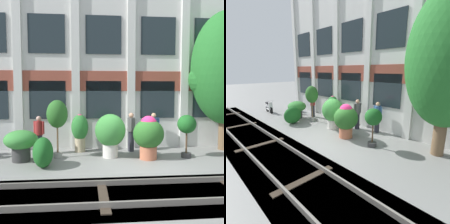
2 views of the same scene
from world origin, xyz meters
The scene contains 16 objects.
ground_plane centered at (0.00, 0.00, 0.00)m, with size 80.00×80.00×0.00m, color gray.
apartment_facade centered at (0.00, 2.92, 4.40)m, with size 15.40×0.64×8.85m.
rail_tracks centered at (0.00, -2.84, -0.13)m, with size 23.04×2.80×0.43m.
broadleaf_tree centered at (4.13, 1.94, 3.57)m, with size 3.16×3.01×6.17m.
potted_plant_ribbed_drum centered at (-1.10, 1.04, 1.01)m, with size 1.22×1.22×1.73m.
potted_plant_tall_urn centered at (1.90, 0.68, 1.25)m, with size 0.74×0.74×1.71m.
potted_plant_fluted_column centered at (0.35, 0.61, 0.96)m, with size 1.20×1.20×1.69m.
potted_plant_terracotta_small centered at (-3.18, 1.10, 1.69)m, with size 0.82×0.82×2.30m.
potted_plant_glazed_jar centered at (-4.49, 0.74, 0.72)m, with size 1.25×1.25×1.18m.
potted_plant_stone_basin centered at (-2.33, 2.13, 0.98)m, with size 0.74×0.74×1.64m.
scooter_near_curb centered at (-6.11, 1.63, 0.44)m, with size 1.11×0.96×0.98m.
scooter_second_parked centered at (-7.50, -0.02, 0.44)m, with size 1.38×0.50×0.98m.
resident_by_doorway centered at (-0.10, 2.00, 0.91)m, with size 0.34×0.53×1.70m.
resident_watching_tracks centered at (1.00, 2.34, 0.89)m, with size 0.53×0.34×1.66m.
resident_near_plants centered at (-4.00, 1.73, 0.87)m, with size 0.48×0.34×1.61m.
topiary_hedge centered at (-3.54, -0.13, 0.52)m, with size 1.19×0.70×1.04m, color #19561E.
Camera 2 is at (6.05, -5.33, 3.29)m, focal length 28.00 mm.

